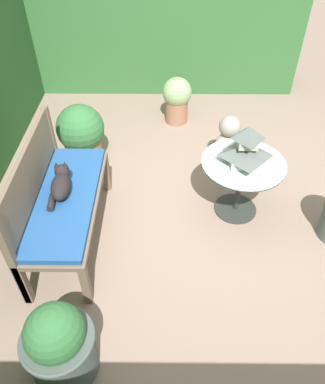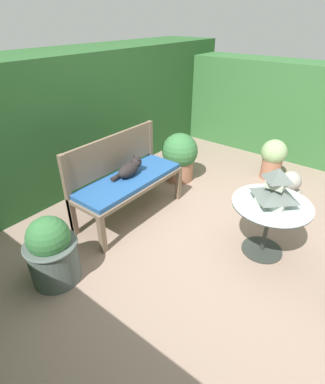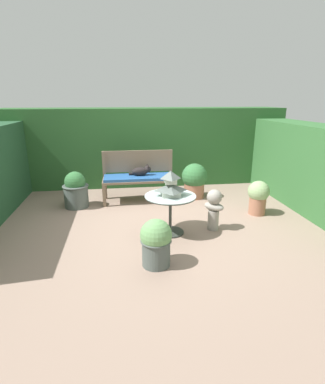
# 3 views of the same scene
# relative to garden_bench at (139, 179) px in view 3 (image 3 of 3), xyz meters

# --- Properties ---
(ground) EXTENTS (30.00, 30.00, 0.00)m
(ground) POSITION_rel_garden_bench_xyz_m (0.23, -1.05, -0.44)
(ground) COLOR gray
(foliage_hedge_back) EXTENTS (6.40, 1.05, 1.73)m
(foliage_hedge_back) POSITION_rel_garden_bench_xyz_m (0.23, 1.46, 0.42)
(foliage_hedge_back) COLOR #285628
(foliage_hedge_back) RESTS_ON ground
(foliage_hedge_right) EXTENTS (0.70, 3.58, 1.50)m
(foliage_hedge_right) POSITION_rel_garden_bench_xyz_m (3.08, -0.85, 0.31)
(foliage_hedge_right) COLOR #336633
(foliage_hedge_right) RESTS_ON ground
(garden_bench) EXTENTS (1.39, 0.53, 0.51)m
(garden_bench) POSITION_rel_garden_bench_xyz_m (0.00, 0.00, 0.00)
(garden_bench) COLOR brown
(garden_bench) RESTS_ON ground
(bench_backrest) EXTENTS (1.39, 0.06, 0.96)m
(bench_backrest) POSITION_rel_garden_bench_xyz_m (0.00, 0.24, 0.25)
(bench_backrest) COLOR brown
(bench_backrest) RESTS_ON ground
(cat) EXTENTS (0.43, 0.18, 0.22)m
(cat) POSITION_rel_garden_bench_xyz_m (0.06, 0.04, 0.16)
(cat) COLOR black
(cat) RESTS_ON garden_bench
(patio_table) EXTENTS (0.75, 0.75, 0.59)m
(patio_table) POSITION_rel_garden_bench_xyz_m (0.37, -1.53, 0.03)
(patio_table) COLOR #2D332D
(patio_table) RESTS_ON ground
(pagoda_birdhouse) EXTENTS (0.36, 0.36, 0.37)m
(pagoda_birdhouse) POSITION_rel_garden_bench_xyz_m (0.37, -1.53, 0.31)
(pagoda_birdhouse) COLOR #B2BCA8
(pagoda_birdhouse) RESTS_ON patio_table
(garden_bust) EXTENTS (0.35, 0.36, 0.64)m
(garden_bust) POSITION_rel_garden_bench_xyz_m (1.04, -1.50, -0.07)
(garden_bust) COLOR gray
(garden_bust) RESTS_ON ground
(potted_plant_bench_left) EXTENTS (0.51, 0.51, 0.70)m
(potted_plant_bench_left) POSITION_rel_garden_bench_xyz_m (1.13, 0.08, -0.08)
(potted_plant_bench_left) COLOR #9E664C
(potted_plant_bench_left) RESTS_ON ground
(potted_plant_patio_mid) EXTENTS (0.38, 0.38, 0.59)m
(potted_plant_patio_mid) POSITION_rel_garden_bench_xyz_m (0.05, -2.41, -0.14)
(potted_plant_patio_mid) COLOR #4C5651
(potted_plant_patio_mid) RESTS_ON ground
(potted_plant_bench_right) EXTENTS (0.37, 0.37, 0.60)m
(potted_plant_bench_right) POSITION_rel_garden_bench_xyz_m (2.00, -0.97, -0.12)
(potted_plant_bench_right) COLOR #9E664C
(potted_plant_bench_right) RESTS_ON ground
(potted_plant_table_far) EXTENTS (0.47, 0.47, 0.67)m
(potted_plant_table_far) POSITION_rel_garden_bench_xyz_m (-1.18, -0.16, -0.12)
(potted_plant_table_far) COLOR #4C5651
(potted_plant_table_far) RESTS_ON ground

